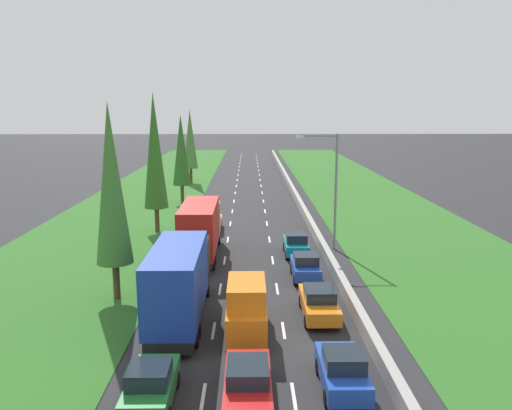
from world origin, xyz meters
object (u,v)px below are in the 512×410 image
poplar_tree_second (111,185)px  poplar_tree_fifth (190,139)px  red_sedan_centre_lane (248,383)px  green_hatchback_left_lane (151,385)px  blue_box_truck_left_lane (180,281)px  teal_hatchback_right_lane (296,244)px  orange_sedan_right_lane_third (319,302)px  white_hatchback_left_lane (212,221)px  poplar_tree_third (155,151)px  blue_hatchback_right_lane_fourth (305,266)px  blue_hatchback_right_lane (342,370)px  red_box_truck_left_lane (201,229)px  poplar_tree_fourth (181,150)px  orange_van_centre_lane (247,308)px  street_light_mast (331,183)px

poplar_tree_second → poplar_tree_fifth: 46.43m
red_sedan_centre_lane → green_hatchback_left_lane: bearing=-177.2°
blue_box_truck_left_lane → poplar_tree_second: bearing=142.3°
teal_hatchback_right_lane → orange_sedan_right_lane_third: bearing=-89.1°
white_hatchback_left_lane → poplar_tree_third: size_ratio=0.32×
green_hatchback_left_lane → blue_hatchback_right_lane_fourth: bearing=63.1°
blue_hatchback_right_lane → green_hatchback_left_lane: same height
blue_hatchback_right_lane → poplar_tree_second: 16.23m
red_sedan_centre_lane → red_box_truck_left_lane: bearing=100.3°
blue_hatchback_right_lane → poplar_tree_fourth: poplar_tree_fourth is taller
blue_hatchback_right_lane → blue_box_truck_left_lane: blue_box_truck_left_lane is taller
orange_sedan_right_lane_third → teal_hatchback_right_lane: bearing=90.9°
red_sedan_centre_lane → teal_hatchback_right_lane: 20.06m
green_hatchback_left_lane → orange_van_centre_lane: (3.54, 6.09, 0.56)m
red_box_truck_left_lane → street_light_mast: 10.58m
green_hatchback_left_lane → street_light_mast: bearing=65.1°
green_hatchback_left_lane → street_light_mast: 24.14m
blue_hatchback_right_lane → white_hatchback_left_lane: (-7.03, 26.88, 0.00)m
green_hatchback_left_lane → teal_hatchback_right_lane: same height
blue_hatchback_right_lane_fourth → poplar_tree_second: (-11.33, -3.39, 5.88)m
green_hatchback_left_lane → red_box_truck_left_lane: red_box_truck_left_lane is taller
blue_hatchback_right_lane_fourth → poplar_tree_fifth: 45.04m
red_sedan_centre_lane → blue_hatchback_right_lane: blue_hatchback_right_lane is taller
orange_van_centre_lane → poplar_tree_fifth: bearing=99.2°
orange_sedan_right_lane_third → poplar_tree_second: poplar_tree_second is taller
orange_van_centre_lane → teal_hatchback_right_lane: 14.31m
green_hatchback_left_lane → white_hatchback_left_lane: bearing=89.4°
orange_sedan_right_lane_third → poplar_tree_fifth: (-12.16, 49.17, 5.55)m
red_sedan_centre_lane → blue_box_truck_left_lane: (-3.52, 7.67, 1.37)m
red_box_truck_left_lane → poplar_tree_fourth: size_ratio=0.92×
green_hatchback_left_lane → poplar_tree_second: 13.13m
blue_hatchback_right_lane → poplar_tree_fourth: 41.90m
orange_sedan_right_lane_third → blue_hatchback_right_lane_fourth: bearing=90.6°
orange_van_centre_lane → blue_hatchback_right_lane_fourth: bearing=65.6°
red_sedan_centre_lane → green_hatchback_left_lane: 3.61m
poplar_tree_second → blue_box_truck_left_lane: bearing=-37.7°
blue_hatchback_right_lane → street_light_mast: bearing=82.5°
red_sedan_centre_lane → green_hatchback_left_lane: size_ratio=1.15×
blue_hatchback_right_lane → street_light_mast: 21.13m
poplar_tree_second → red_box_truck_left_lane: bearing=63.7°
blue_hatchback_right_lane_fourth → poplar_tree_fifth: poplar_tree_fifth is taller
red_sedan_centre_lane → street_light_mast: street_light_mast is taller
orange_van_centre_lane → orange_sedan_right_lane_third: bearing=29.7°
green_hatchback_left_lane → poplar_tree_second: (-4.02, 11.03, 5.88)m
blue_hatchback_right_lane_fourth → teal_hatchback_right_lane: same height
blue_hatchback_right_lane_fourth → orange_van_centre_lane: bearing=-114.4°
red_box_truck_left_lane → blue_box_truck_left_lane: bearing=-90.1°
green_hatchback_left_lane → white_hatchback_left_lane: 27.91m
poplar_tree_second → green_hatchback_left_lane: bearing=-70.0°
teal_hatchback_right_lane → poplar_tree_fifth: size_ratio=0.37×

